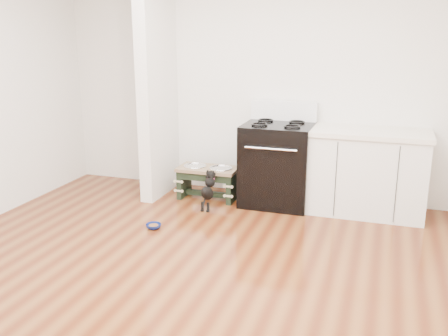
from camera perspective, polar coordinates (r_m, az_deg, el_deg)
ground at (r=3.97m, az=-4.71°, el=-13.57°), size 5.00×5.00×0.00m
room_shell at (r=3.48m, az=-5.30°, el=10.41°), size 5.00×5.00×5.00m
partition_wall at (r=5.90m, az=-7.60°, el=9.79°), size 0.15×0.80×2.70m
oven_range at (r=5.65m, az=6.12°, el=0.58°), size 0.76×0.69×1.14m
cabinet_run at (r=5.56m, az=16.06°, el=-0.47°), size 1.24×0.64×0.91m
dog_feeder at (r=5.83m, az=-1.87°, el=-0.98°), size 0.69×0.37×0.39m
puppy at (r=5.52m, az=-1.80°, el=-2.38°), size 0.12×0.36×0.42m
floor_bowl at (r=5.08m, az=-8.06°, el=-6.61°), size 0.19×0.19×0.05m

